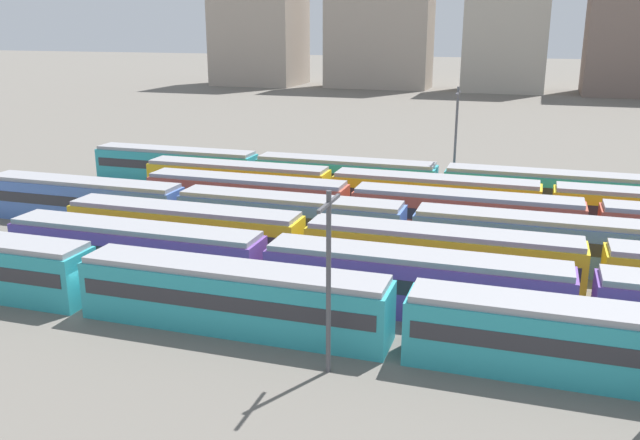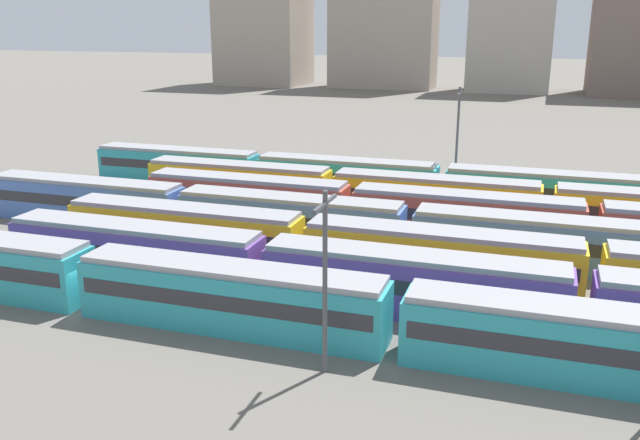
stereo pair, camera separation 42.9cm
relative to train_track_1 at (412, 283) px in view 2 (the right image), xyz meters
The scene contains 9 objects.
ground_plane 22.02m from the train_track_1, 151.70° to the left, with size 600.00×600.00×0.00m, color #666059.
train_track_1 is the anchor object (origin of this frame).
train_track_5 22.12m from the train_track_1, 70.11° to the left, with size 74.70×3.06×3.75m.
train_track_6 26.08m from the train_track_1, 94.56° to the left, with size 74.70×3.06×3.75m.
catenary_pole_0 9.38m from the train_track_1, 108.18° to the right, with size 0.24×3.20×9.26m.
catenary_pole_1 29.04m from the train_track_1, 92.39° to the left, with size 0.24×3.20×10.82m.
distant_building_0 157.16m from the train_track_1, 115.84° to the left, with size 22.48×19.62×38.81m, color #A89989.
distant_building_1 145.92m from the train_track_1, 103.80° to the left, with size 26.82×12.60×40.77m, color #A89989.
distant_building_2 141.41m from the train_track_1, 91.03° to the left, with size 19.74×15.32×34.23m, color #B2A899.
Camera 2 is at (25.74, -31.83, 16.70)m, focal length 37.92 mm.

